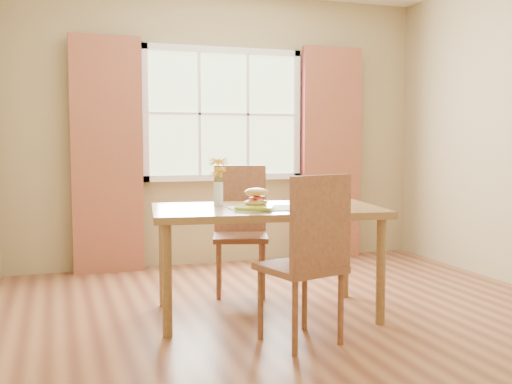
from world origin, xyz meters
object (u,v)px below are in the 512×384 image
object	(u,v)px
flower_vase	(218,177)
croissant_sandwich	(256,197)
water_glass	(301,199)
chair_near	(310,253)
chair_far	(240,223)
dining_table	(266,218)

from	to	relation	value
flower_vase	croissant_sandwich	bearing A→B (deg)	-54.64
croissant_sandwich	water_glass	size ratio (longest dim) A/B	1.49
chair_near	chair_far	world-z (taller)	chair_near
croissant_sandwich	water_glass	world-z (taller)	croissant_sandwich
flower_vase	chair_far	bearing A→B (deg)	57.57
chair_far	croissant_sandwich	bearing A→B (deg)	-82.76
chair_near	croissant_sandwich	world-z (taller)	chair_near
chair_near	croissant_sandwich	xyz separation A→B (m)	(-0.12, 0.64, 0.28)
dining_table	flower_vase	xyz separation A→B (m)	(-0.29, 0.20, 0.29)
water_glass	flower_vase	xyz separation A→B (m)	(-0.49, 0.36, 0.15)
dining_table	flower_vase	world-z (taller)	flower_vase
water_glass	flower_vase	size ratio (longest dim) A/B	0.38
dining_table	water_glass	world-z (taller)	water_glass
chair_near	water_glass	size ratio (longest dim) A/B	7.99
chair_near	flower_vase	distance (m)	1.05
flower_vase	water_glass	bearing A→B (deg)	-35.92
flower_vase	chair_near	bearing A→B (deg)	-70.83
dining_table	chair_near	xyz separation A→B (m)	(0.02, -0.71, -0.12)
chair_far	flower_vase	distance (m)	0.72
dining_table	water_glass	size ratio (longest dim) A/B	12.99
chair_near	flower_vase	bearing A→B (deg)	93.84
chair_far	flower_vase	world-z (taller)	flower_vase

